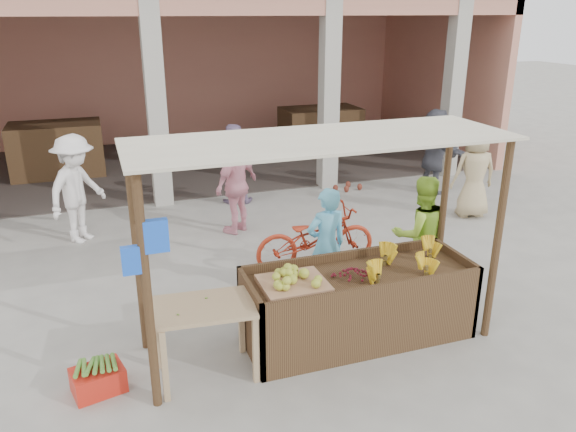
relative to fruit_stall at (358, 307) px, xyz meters
name	(u,v)px	position (x,y,z in m)	size (l,w,h in m)	color
ground	(317,344)	(-0.50, 0.00, -0.40)	(60.00, 60.00, 0.00)	gray
market_building	(182,50)	(-0.45, 8.93, 2.30)	(14.40, 6.40, 4.20)	tan
fruit_stall	(358,307)	(0.00, 0.00, 0.00)	(2.60, 0.95, 0.80)	#4E371F
stall_awning	(317,177)	(-0.51, 0.06, 1.58)	(4.09, 1.35, 2.39)	#4E371F
banana_heap	(402,262)	(0.52, -0.03, 0.49)	(1.04, 0.57, 0.19)	gold
melon_tray	(293,279)	(-0.80, -0.02, 0.49)	(0.70, 0.61, 0.19)	#AD7C59
berry_heap	(351,273)	(-0.12, -0.05, 0.47)	(0.46, 0.38, 0.15)	maroon
side_table	(204,318)	(-1.80, -0.14, 0.28)	(1.06, 0.75, 0.82)	tan
papaya_pile	(203,296)	(-1.80, -0.14, 0.53)	(0.76, 0.43, 0.22)	#3C7E29
red_crate	(98,380)	(-2.88, -0.06, -0.27)	(0.49, 0.35, 0.26)	red
plantain_bundle	(96,366)	(-2.88, -0.06, -0.11)	(0.38, 0.26, 0.08)	#518530
produce_sacks	(348,178)	(2.29, 5.22, -0.12)	(0.93, 0.70, 0.57)	maroon
vendor_blue	(326,242)	(0.00, 0.97, 0.42)	(0.62, 0.45, 1.64)	#5DBDE5
vendor_green	(420,231)	(1.30, 0.83, 0.45)	(0.81, 0.47, 1.69)	#A7DB3B
motorcycle	(316,237)	(0.24, 1.91, 0.09)	(1.90, 0.65, 0.99)	#A92D17
shopper_a	(76,185)	(-3.02, 4.16, 0.56)	(1.23, 0.62, 1.92)	white
shopper_b	(236,181)	(-0.48, 3.70, 0.50)	(1.06, 0.56, 1.80)	pink
shopper_c	(475,168)	(3.79, 3.06, 0.52)	(0.88, 0.57, 1.84)	tan
shopper_d	(435,148)	(3.96, 4.62, 0.52)	(1.69, 0.70, 1.83)	#4A4B56
shopper_f	(232,160)	(-0.17, 5.28, 0.45)	(0.83, 0.48, 1.71)	#917AA2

